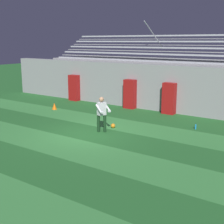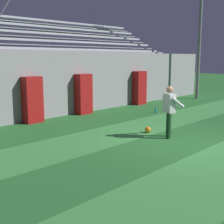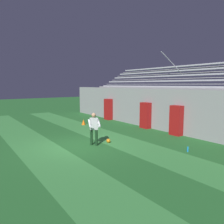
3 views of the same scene
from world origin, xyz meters
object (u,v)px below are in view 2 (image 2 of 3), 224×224
Objects in this scene: padding_pillar_far_right at (139,88)px; floodlight_pole at (201,2)px; soccer_ball at (148,130)px; padding_pillar_gate_right at (84,94)px; goalkeeper at (170,108)px; water_bottle at (156,110)px; padding_pillar_gate_left at (33,100)px.

floodlight_pole reaches higher than padding_pillar_far_right.
padding_pillar_far_right is 6.73m from soccer_ball.
floodlight_pole is at bearing -7.57° from padding_pillar_gate_right.
padding_pillar_gate_right is 1.10× the size of goalkeeper.
padding_pillar_gate_right is at bearing 172.43° from floodlight_pole.
water_bottle is at bearing -125.41° from padding_pillar_far_right.
padding_pillar_gate_left is at bearing 180.00° from padding_pillar_gate_right.
floodlight_pole is 43.24× the size of soccer_ball.
floodlight_pole is 11.44m from goalkeeper.
water_bottle is (3.45, 2.99, -0.83)m from goalkeeper.
padding_pillar_gate_right is 1.00× the size of padding_pillar_far_right.
padding_pillar_gate_left is at bearing 108.13° from goalkeeper.
goalkeeper is at bearing -133.91° from padding_pillar_far_right.
soccer_ball is 0.92× the size of water_bottle.
padding_pillar_gate_left is at bearing 180.00° from padding_pillar_far_right.
goalkeeper is 6.96× the size of water_bottle.
padding_pillar_gate_left is 5.70m from water_bottle.
floodlight_pole reaches higher than goalkeeper.
floodlight_pole reaches higher than water_bottle.
floodlight_pole reaches higher than padding_pillar_gate_right.
padding_pillar_gate_left reaches higher than soccer_ball.
padding_pillar_gate_right is 5.35m from goalkeeper.
padding_pillar_gate_right and padding_pillar_far_right have the same top height.
padding_pillar_gate_left is 7.62× the size of water_bottle.
soccer_ball is (1.75, -4.39, -0.80)m from padding_pillar_gate_left.
goalkeeper reaches higher than water_bottle.
padding_pillar_far_right is 6.73m from floodlight_pole.
soccer_ball is (-0.93, -4.39, -0.80)m from padding_pillar_gate_right.
floodlight_pole reaches higher than padding_pillar_gate_left.
goalkeeper is at bearing -156.43° from floodlight_pole.
goalkeeper is (1.72, -5.26, 0.04)m from padding_pillar_gate_left.
padding_pillar_gate_right is at bearing 180.00° from padding_pillar_far_right.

